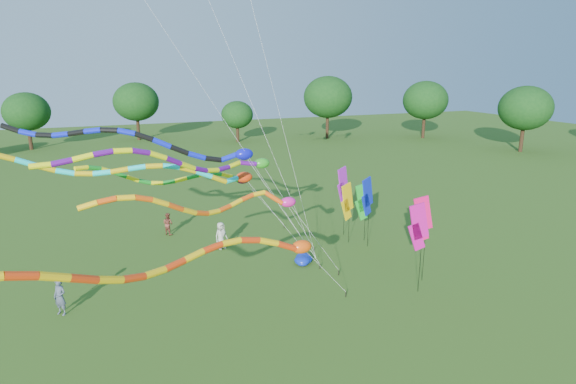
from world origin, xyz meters
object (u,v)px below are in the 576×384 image
object	(u,v)px
tube_kite_orange	(225,203)
blue_nylon_heap	(300,260)
person_a	(221,236)
person_c	(168,224)
tube_kite_red	(210,256)
person_b	(60,297)

from	to	relation	value
tube_kite_orange	blue_nylon_heap	size ratio (longest dim) A/B	9.64
person_a	person_c	distance (m)	4.77
tube_kite_red	blue_nylon_heap	size ratio (longest dim) A/B	11.00
tube_kite_red	blue_nylon_heap	distance (m)	10.63
person_b	tube_kite_orange	bearing A→B (deg)	21.39
tube_kite_red	person_a	xyz separation A→B (m)	(3.04, 11.15, -3.32)
person_a	person_c	xyz separation A→B (m)	(-2.74, 3.91, -0.10)
tube_kite_orange	person_a	size ratio (longest dim) A/B	7.14
blue_nylon_heap	person_b	world-z (taller)	person_b
tube_kite_red	blue_nylon_heap	world-z (taller)	tube_kite_red
blue_nylon_heap	person_a	bearing A→B (deg)	132.97
blue_nylon_heap	person_b	bearing A→B (deg)	-173.36
person_a	blue_nylon_heap	bearing A→B (deg)	-69.24
blue_nylon_heap	person_c	world-z (taller)	person_c
blue_nylon_heap	person_c	distance (m)	10.20
person_b	person_a	bearing A→B (deg)	73.22
blue_nylon_heap	person_a	xyz separation A→B (m)	(-3.71, 3.98, 0.69)
tube_kite_orange	person_c	bearing A→B (deg)	80.11
tube_kite_red	person_b	world-z (taller)	tube_kite_red
tube_kite_orange	person_b	bearing A→B (deg)	144.59
tube_kite_red	person_b	size ratio (longest dim) A/B	7.99
person_a	person_c	size ratio (longest dim) A/B	1.13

